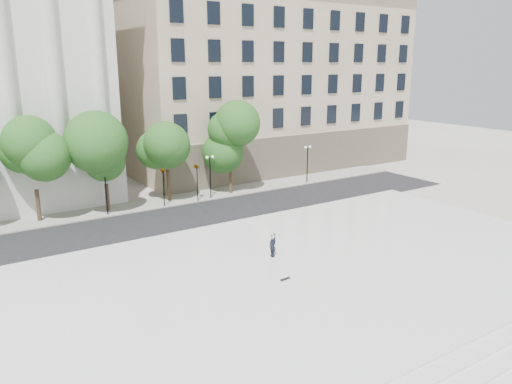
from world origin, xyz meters
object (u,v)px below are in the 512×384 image
person_lying (273,254)px  skateboard (285,279)px  traffic_light_west (163,168)px  traffic_light_east (197,164)px

person_lying → skateboard: bearing=-124.3°
person_lying → skateboard: 3.69m
traffic_light_west → skateboard: (-0.75, -20.01, -3.29)m
traffic_light_west → person_lying: size_ratio=2.68×
traffic_light_east → skateboard: traffic_light_east is taller
traffic_light_west → skateboard: traffic_light_west is taller
traffic_light_west → traffic_light_east: bearing=0.0°
skateboard → person_lying: bearing=59.9°
person_lying → traffic_light_east: bearing=69.5°
person_lying → skateboard: person_lying is taller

